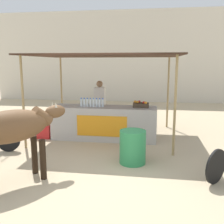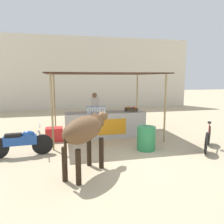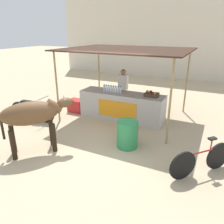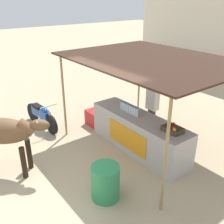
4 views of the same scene
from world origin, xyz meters
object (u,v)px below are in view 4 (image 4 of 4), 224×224
object	(u,v)px
stall_counter	(138,133)
fruit_crate	(173,129)
cooler_box	(95,118)
vendor_behind_counter	(152,110)
motorcycle_parked	(41,115)
cow	(4,133)
water_barrel	(105,182)

from	to	relation	value
stall_counter	fruit_crate	world-z (taller)	fruit_crate
cooler_box	vendor_behind_counter	bearing A→B (deg)	27.97
vendor_behind_counter	cooler_box	bearing A→B (deg)	-152.03
fruit_crate	motorcycle_parked	xyz separation A→B (m)	(-3.81, -1.56, -0.60)
cooler_box	cow	world-z (taller)	cow
fruit_crate	vendor_behind_counter	bearing A→B (deg)	152.22
fruit_crate	cow	world-z (taller)	cow
vendor_behind_counter	motorcycle_parked	size ratio (longest dim) A/B	0.92
cow	cooler_box	bearing A→B (deg)	105.20
vendor_behind_counter	cow	xyz separation A→B (m)	(-0.80, -3.81, 0.18)
stall_counter	water_barrel	world-z (taller)	stall_counter
vendor_behind_counter	cooler_box	xyz separation A→B (m)	(-1.60, -0.85, -0.61)
cow	water_barrel	bearing A→B (deg)	32.03
fruit_crate	water_barrel	xyz separation A→B (m)	(-0.09, -1.83, -0.66)
motorcycle_parked	fruit_crate	bearing A→B (deg)	22.23
stall_counter	cooler_box	size ratio (longest dim) A/B	5.00
stall_counter	vendor_behind_counter	size ratio (longest dim) A/B	1.82
water_barrel	fruit_crate	bearing A→B (deg)	87.25
cow	motorcycle_parked	distance (m)	2.36
vendor_behind_counter	water_barrel	world-z (taller)	vendor_behind_counter
motorcycle_parked	cooler_box	bearing A→B (deg)	58.02
vendor_behind_counter	cow	size ratio (longest dim) A/B	1.01
fruit_crate	vendor_behind_counter	xyz separation A→B (m)	(-1.33, 0.70, -0.18)
vendor_behind_counter	water_barrel	size ratio (longest dim) A/B	2.22
stall_counter	cow	distance (m)	3.29
stall_counter	cooler_box	bearing A→B (deg)	-177.05
stall_counter	vendor_behind_counter	bearing A→B (deg)	110.63
vendor_behind_counter	water_barrel	distance (m)	2.86
stall_counter	fruit_crate	xyz separation A→B (m)	(1.05, 0.05, 0.55)
stall_counter	cow	xyz separation A→B (m)	(-1.08, -3.05, 0.55)
stall_counter	cow	world-z (taller)	cow
cooler_box	motorcycle_parked	size ratio (longest dim) A/B	0.33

